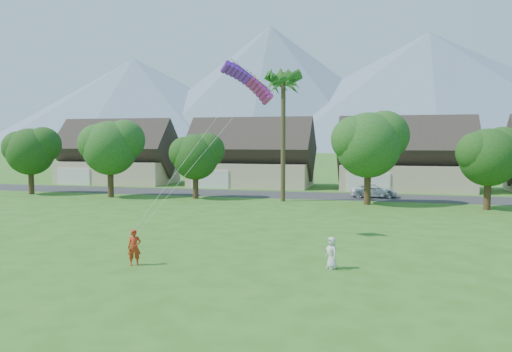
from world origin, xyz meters
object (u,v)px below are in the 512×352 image
(parafoil_kite, at_px, (249,80))
(watcher, at_px, (332,253))
(kite_flyer, at_px, (134,247))
(parked_car, at_px, (374,191))

(parafoil_kite, bearing_deg, watcher, -69.24)
(kite_flyer, distance_m, watcher, 9.29)
(kite_flyer, bearing_deg, parafoil_kite, 38.06)
(watcher, relative_size, parafoil_kite, 0.41)
(kite_flyer, height_order, parafoil_kite, parafoil_kite)
(watcher, bearing_deg, kite_flyer, -116.87)
(kite_flyer, relative_size, parked_car, 0.36)
(kite_flyer, xyz_separation_m, parked_car, (10.54, 31.51, -0.19))
(watcher, height_order, parafoil_kite, parafoil_kite)
(watcher, height_order, parked_car, watcher)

